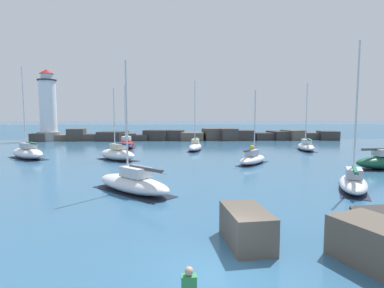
{
  "coord_description": "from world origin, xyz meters",
  "views": [
    {
      "loc": [
        -1.39,
        -9.2,
        5.05
      ],
      "look_at": [
        0.43,
        26.74,
        1.69
      ],
      "focal_mm": 28.0,
      "sensor_mm": 36.0,
      "label": 1
    }
  ],
  "objects_px": {
    "sailboat_moored_2": "(28,152)",
    "mooring_buoy_orange_near": "(252,147)",
    "sailboat_moored_5": "(133,182)",
    "sailboat_moored_4": "(195,146)",
    "sailboat_moored_0": "(306,146)",
    "sailboat_moored_3": "(253,159)",
    "sailboat_moored_7": "(117,154)",
    "mooring_buoy_far_side": "(111,152)",
    "sailboat_moored_6": "(126,144)",
    "sailboat_moored_9": "(353,182)",
    "lighthouse": "(48,110)"
  },
  "relations": [
    {
      "from": "sailboat_moored_5",
      "to": "mooring_buoy_orange_near",
      "type": "xyz_separation_m",
      "value": [
        14.31,
        24.68,
        -0.29
      ]
    },
    {
      "from": "sailboat_moored_3",
      "to": "sailboat_moored_4",
      "type": "xyz_separation_m",
      "value": [
        -5.31,
        12.7,
        0.08
      ]
    },
    {
      "from": "sailboat_moored_2",
      "to": "sailboat_moored_4",
      "type": "bearing_deg",
      "value": 19.59
    },
    {
      "from": "sailboat_moored_4",
      "to": "sailboat_moored_6",
      "type": "xyz_separation_m",
      "value": [
        -10.53,
        2.8,
        0.08
      ]
    },
    {
      "from": "sailboat_moored_6",
      "to": "sailboat_moored_3",
      "type": "bearing_deg",
      "value": -44.39
    },
    {
      "from": "sailboat_moored_2",
      "to": "mooring_buoy_orange_near",
      "type": "bearing_deg",
      "value": 15.49
    },
    {
      "from": "mooring_buoy_orange_near",
      "to": "mooring_buoy_far_side",
      "type": "bearing_deg",
      "value": -165.93
    },
    {
      "from": "sailboat_moored_3",
      "to": "sailboat_moored_7",
      "type": "bearing_deg",
      "value": 166.46
    },
    {
      "from": "sailboat_moored_3",
      "to": "mooring_buoy_far_side",
      "type": "xyz_separation_m",
      "value": [
        -16.6,
        8.49,
        -0.19
      ]
    },
    {
      "from": "mooring_buoy_orange_near",
      "to": "mooring_buoy_far_side",
      "type": "distance_m",
      "value": 20.6
    },
    {
      "from": "lighthouse",
      "to": "sailboat_moored_4",
      "type": "xyz_separation_m",
      "value": [
        28.94,
        -19.12,
        -5.66
      ]
    },
    {
      "from": "sailboat_moored_7",
      "to": "mooring_buoy_orange_near",
      "type": "relative_size",
      "value": 9.21
    },
    {
      "from": "sailboat_moored_4",
      "to": "sailboat_moored_6",
      "type": "distance_m",
      "value": 10.9
    },
    {
      "from": "sailboat_moored_3",
      "to": "sailboat_moored_6",
      "type": "xyz_separation_m",
      "value": [
        -15.84,
        15.5,
        0.16
      ]
    },
    {
      "from": "lighthouse",
      "to": "sailboat_moored_2",
      "type": "xyz_separation_m",
      "value": [
        8.44,
        -26.42,
        -5.57
      ]
    },
    {
      "from": "sailboat_moored_5",
      "to": "sailboat_moored_3",
      "type": "bearing_deg",
      "value": 45.67
    },
    {
      "from": "sailboat_moored_0",
      "to": "sailboat_moored_5",
      "type": "xyz_separation_m",
      "value": [
        -21.99,
        -23.25,
        -0.0
      ]
    },
    {
      "from": "mooring_buoy_orange_near",
      "to": "sailboat_moored_9",
      "type": "bearing_deg",
      "value": -88.55
    },
    {
      "from": "mooring_buoy_orange_near",
      "to": "mooring_buoy_far_side",
      "type": "relative_size",
      "value": 0.94
    },
    {
      "from": "sailboat_moored_5",
      "to": "sailboat_moored_4",
      "type": "bearing_deg",
      "value": 76.75
    },
    {
      "from": "sailboat_moored_9",
      "to": "mooring_buoy_orange_near",
      "type": "distance_m",
      "value": 25.01
    },
    {
      "from": "sailboat_moored_2",
      "to": "sailboat_moored_3",
      "type": "height_order",
      "value": "sailboat_moored_2"
    },
    {
      "from": "sailboat_moored_2",
      "to": "mooring_buoy_orange_near",
      "type": "height_order",
      "value": "sailboat_moored_2"
    },
    {
      "from": "sailboat_moored_6",
      "to": "sailboat_moored_0",
      "type": "bearing_deg",
      "value": -7.28
    },
    {
      "from": "sailboat_moored_7",
      "to": "mooring_buoy_far_side",
      "type": "relative_size",
      "value": 8.64
    },
    {
      "from": "lighthouse",
      "to": "sailboat_moored_0",
      "type": "distance_m",
      "value": 49.75
    },
    {
      "from": "sailboat_moored_4",
      "to": "sailboat_moored_7",
      "type": "distance_m",
      "value": 13.2
    },
    {
      "from": "lighthouse",
      "to": "sailboat_moored_6",
      "type": "xyz_separation_m",
      "value": [
        18.41,
        -16.32,
        -5.57
      ]
    },
    {
      "from": "lighthouse",
      "to": "sailboat_moored_7",
      "type": "xyz_separation_m",
      "value": [
        19.39,
        -28.25,
        -5.58
      ]
    },
    {
      "from": "lighthouse",
      "to": "sailboat_moored_6",
      "type": "height_order",
      "value": "lighthouse"
    },
    {
      "from": "lighthouse",
      "to": "sailboat_moored_3",
      "type": "distance_m",
      "value": 47.1
    },
    {
      "from": "sailboat_moored_2",
      "to": "sailboat_moored_5",
      "type": "distance_m",
      "value": 22.28
    },
    {
      "from": "sailboat_moored_4",
      "to": "sailboat_moored_7",
      "type": "xyz_separation_m",
      "value": [
        -9.54,
        -9.12,
        0.07
      ]
    },
    {
      "from": "sailboat_moored_5",
      "to": "sailboat_moored_9",
      "type": "bearing_deg",
      "value": -1.23
    },
    {
      "from": "sailboat_moored_6",
      "to": "mooring_buoy_far_side",
      "type": "relative_size",
      "value": 10.14
    },
    {
      "from": "sailboat_moored_0",
      "to": "sailboat_moored_2",
      "type": "bearing_deg",
      "value": -169.76
    },
    {
      "from": "sailboat_moored_4",
      "to": "mooring_buoy_far_side",
      "type": "xyz_separation_m",
      "value": [
        -11.29,
        -4.21,
        -0.28
      ]
    },
    {
      "from": "sailboat_moored_5",
      "to": "sailboat_moored_6",
      "type": "distance_m",
      "value": 27.14
    },
    {
      "from": "sailboat_moored_0",
      "to": "sailboat_moored_5",
      "type": "relative_size",
      "value": 1.13
    },
    {
      "from": "mooring_buoy_far_side",
      "to": "sailboat_moored_4",
      "type": "bearing_deg",
      "value": 20.46
    },
    {
      "from": "mooring_buoy_far_side",
      "to": "lighthouse",
      "type": "bearing_deg",
      "value": 127.09
    },
    {
      "from": "sailboat_moored_5",
      "to": "sailboat_moored_2",
      "type": "bearing_deg",
      "value": 131.87
    },
    {
      "from": "mooring_buoy_orange_near",
      "to": "lighthouse",
      "type": "bearing_deg",
      "value": 154.03
    },
    {
      "from": "sailboat_moored_0",
      "to": "mooring_buoy_far_side",
      "type": "bearing_deg",
      "value": -172.63
    },
    {
      "from": "sailboat_moored_0",
      "to": "sailboat_moored_3",
      "type": "xyz_separation_m",
      "value": [
        -11.06,
        -12.07,
        -0.07
      ]
    },
    {
      "from": "sailboat_moored_2",
      "to": "sailboat_moored_9",
      "type": "xyz_separation_m",
      "value": [
        29.82,
        -16.91,
        -0.14
      ]
    },
    {
      "from": "lighthouse",
      "to": "mooring_buoy_orange_near",
      "type": "relative_size",
      "value": 16.16
    },
    {
      "from": "mooring_buoy_orange_near",
      "to": "sailboat_moored_2",
      "type": "bearing_deg",
      "value": -164.51
    },
    {
      "from": "sailboat_moored_7",
      "to": "sailboat_moored_9",
      "type": "bearing_deg",
      "value": -38.65
    },
    {
      "from": "sailboat_moored_2",
      "to": "sailboat_moored_3",
      "type": "xyz_separation_m",
      "value": [
        25.8,
        -5.41,
        -0.17
      ]
    }
  ]
}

